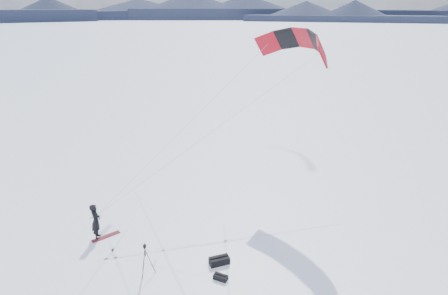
{
  "coord_description": "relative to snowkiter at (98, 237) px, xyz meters",
  "views": [
    {
      "loc": [
        1.99,
        -13.94,
        11.37
      ],
      "look_at": [
        4.65,
        5.63,
        3.86
      ],
      "focal_mm": 30.0,
      "sensor_mm": 36.0,
      "label": 1
    }
  ],
  "objects": [
    {
      "name": "ground",
      "position": [
        2.31,
        -3.44,
        0.0
      ],
      "size": [
        1800.0,
        1800.0,
        0.0
      ],
      "primitive_type": "plane",
      "color": "white"
    },
    {
      "name": "horizon_hills",
      "position": [
        2.31,
        -3.44,
        4.31
      ],
      "size": [
        704.0,
        705.94,
        9.95
      ],
      "color": "#1B2438",
      "rests_on": "ground"
    },
    {
      "name": "snow_tracks",
      "position": [
        1.66,
        -3.79,
        0.0
      ],
      "size": [
        14.76,
        10.25,
        0.01
      ],
      "color": "silver",
      "rests_on": "ground"
    },
    {
      "name": "snowkiter",
      "position": [
        0.0,
        0.0,
        0.0
      ],
      "size": [
        0.53,
        0.75,
        1.95
      ],
      "primitive_type": "imported",
      "rotation": [
        0.0,
        0.0,
        1.66
      ],
      "color": "black",
      "rests_on": "ground"
    },
    {
      "name": "snowboard",
      "position": [
        0.4,
        -0.0,
        0.02
      ],
      "size": [
        1.43,
        1.01,
        0.04
      ],
      "primitive_type": "cube",
      "rotation": [
        0.0,
        0.0,
        0.54
      ],
      "color": "maroon",
      "rests_on": "ground"
    },
    {
      "name": "tripod",
      "position": [
        2.7,
        -3.23,
        1.0
      ],
      "size": [
        0.62,
        0.71,
        1.55
      ],
      "rotation": [
        0.0,
        0.0,
        0.03
      ],
      "color": "black",
      "rests_on": "ground"
    },
    {
      "name": "gear_bag_a",
      "position": [
        6.04,
        -2.98,
        0.18
      ],
      "size": [
        1.0,
        0.63,
        0.42
      ],
      "rotation": [
        0.0,
        0.0,
        0.21
      ],
      "color": "black",
      "rests_on": "ground"
    },
    {
      "name": "gear_bag_b",
      "position": [
        5.96,
        -4.06,
        0.12
      ],
      "size": [
        0.69,
        0.59,
        0.28
      ],
      "rotation": [
        0.0,
        0.0,
        -0.57
      ],
      "color": "black",
      "rests_on": "ground"
    },
    {
      "name": "power_kite",
      "position": [
        11.49,
        4.23,
        9.3
      ],
      "size": [
        12.9,
        7.09,
        8.97
      ],
      "color": "#B40C18",
      "rests_on": "ground"
    }
  ]
}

